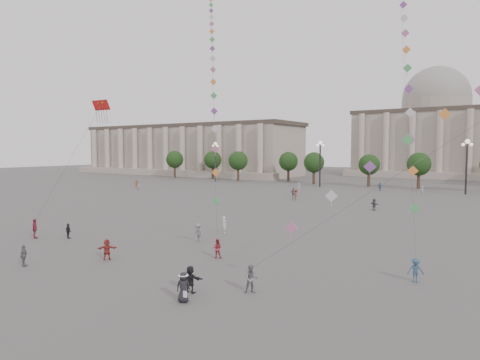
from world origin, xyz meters
The scene contains 28 objects.
ground centered at (0.00, 0.00, 0.00)m, with size 360.00×360.00×0.00m, color #514E4C.
hall_west centered at (-75.00, 93.89, 8.43)m, with size 84.00×26.22×17.20m.
hall_central centered at (0.00, 129.22, 14.23)m, with size 48.30×34.30×35.50m.
tree_row centered at (0.00, 78.00, 5.39)m, with size 137.12×5.12×8.00m.
lamp_post_far_west centered at (-45.00, 70.00, 7.35)m, with size 2.00×0.90×10.65m.
lamp_post_mid_west centered at (-15.00, 70.00, 7.35)m, with size 2.00×0.90×10.65m.
lamp_post_mid_east centered at (15.00, 70.00, 7.35)m, with size 2.00×0.90×10.65m.
person_crowd_0 centered at (-0.78, 68.00, 0.87)m, with size 1.02×0.42×1.74m, color #3A6182.
person_crowd_1 centered at (-44.96, 42.43, 0.84)m, with size 0.82×0.64×1.68m, color silver.
person_crowd_2 centered at (-47.51, 43.91, 0.93)m, with size 1.20×0.69×1.86m, color #A03F2B.
person_crowd_3 centered at (7.03, -2.92, 0.83)m, with size 1.54×0.49×1.67m, color black.
person_crowd_4 centered at (8.38, 63.19, 0.90)m, with size 1.67×0.53×1.80m, color silver.
person_crowd_6 centered at (-1.58, 8.55, 0.88)m, with size 1.14×0.65×1.76m, color slate.
person_crowd_10 centered at (-13.98, 56.79, 0.94)m, with size 0.69×0.45×1.88m, color silver.
person_crowd_12 centered at (6.39, 38.54, 0.86)m, with size 1.60×0.51×1.72m, color #5C5C60.
person_crowd_13 centered at (-1.99, 13.39, 0.87)m, with size 0.64×0.42×1.74m, color silver.
person_crowd_16 centered at (-9.69, 45.33, 0.97)m, with size 1.13×0.47×1.94m, color slate.
person_crowd_17 centered at (-8.17, 43.33, 0.94)m, with size 1.22×0.70×1.88m, color maroon.
tourist_0 centered at (-15.96, 1.03, 0.96)m, with size 1.12×0.47×1.91m, color maroon.
tourist_2 centered at (-3.50, -0.50, 0.83)m, with size 1.54×0.49×1.66m, color #A1322B.
tourist_3 centered at (-7.14, -5.17, 0.81)m, with size 0.95×0.40×1.62m, color slate.
tourist_4 centered at (-13.17, 2.79, 0.74)m, with size 0.87×0.36×1.49m, color black.
kite_flyer_0 centered at (3.44, 4.74, 0.77)m, with size 0.75×0.59×1.55m, color #9B2A35.
kite_flyer_1 centered at (18.06, 6.82, 0.80)m, with size 1.03×0.59×1.59m, color #2E4D68.
kite_flyer_2 centered at (10.12, -0.87, 0.86)m, with size 0.83×0.65×1.71m, color slate.
hat_person centered at (7.72, -4.36, 0.90)m, with size 0.99×0.82×1.74m.
dragon_kite centered at (-12.99, 6.88, 12.51)m, with size 2.62×3.26×13.40m.
kite_train_west centered at (-12.94, 25.98, 24.30)m, with size 30.89×39.34×65.87m.
Camera 1 is at (23.48, -22.54, 8.73)m, focal length 32.00 mm.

